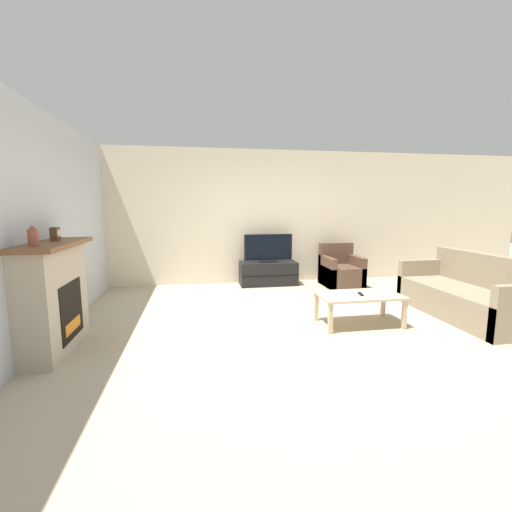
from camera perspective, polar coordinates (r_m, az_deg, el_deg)
The scene contains 12 objects.
ground_plane at distance 4.91m, azimuth 6.29°, elevation -10.46°, with size 24.00×24.00×0.00m, color tan.
wall_back at distance 7.07m, azimuth 0.90°, elevation 6.48°, with size 12.00×0.06×2.70m.
wall_left at distance 4.81m, azimuth -31.38°, elevation 4.40°, with size 0.06×12.00×2.70m.
fireplace at distance 4.35m, azimuth -30.65°, elevation -5.72°, with size 0.46×1.28×1.20m.
mantel_vase_left at distance 3.89m, azimuth -33.13°, elevation 2.68°, with size 0.09×0.09×0.20m.
mantel_clock at distance 4.37m, azimuth -30.48°, elevation 3.16°, with size 0.08×0.11×0.15m.
tv_stand at distance 6.91m, azimuth 2.04°, elevation -2.90°, with size 1.14×0.49×0.47m.
tv at distance 6.83m, azimuth 2.06°, elevation 1.16°, with size 0.97×0.18×0.56m.
armchair at distance 7.03m, azimuth 13.92°, elevation -2.58°, with size 0.70×0.76×0.83m.
coffee_table at distance 4.78m, azimuth 16.84°, elevation -6.70°, with size 1.09×0.59×0.42m.
remote at distance 4.74m, azimuth 17.04°, elevation -6.08°, with size 0.07×0.15×0.02m.
couch at distance 5.79m, azimuth 31.72°, elevation -5.74°, with size 0.86×1.95×0.90m.
Camera 1 is at (-1.30, -4.46, 1.58)m, focal length 24.00 mm.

